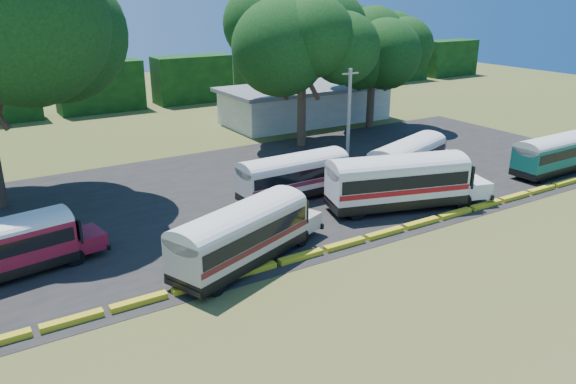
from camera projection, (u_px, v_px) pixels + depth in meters
ground at (334, 260)px, 30.59m from camera, size 160.00×160.00×0.00m
asphalt_strip at (247, 193)px, 40.68m from camera, size 64.00×24.00×0.02m
curb at (323, 250)px, 31.34m from camera, size 53.70×0.45×0.30m
terminal_building at (305, 103)px, 62.86m from camera, size 19.00×9.00×4.00m
treeline_backdrop at (100, 87)px, 68.00m from camera, size 130.00×4.00×6.00m
bus_cream_west at (243, 232)px, 29.39m from camera, size 10.49×6.06×3.38m
bus_cream_east at (296, 173)px, 39.20m from camera, size 9.80×2.62×3.21m
bus_white_red at (400, 179)px, 37.13m from camera, size 11.60×5.85×3.71m
bus_white_blue at (409, 158)px, 42.84m from camera, size 10.21×5.62×3.28m
bus_teal at (557, 152)px, 44.53m from camera, size 9.65×2.58×3.16m
tree_center at (302, 35)px, 49.98m from camera, size 11.20×11.20×14.32m
tree_east at (374, 40)px, 57.75m from camera, size 9.07×9.07×12.56m
utility_pole at (349, 117)px, 46.12m from camera, size 1.60×0.30×8.03m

